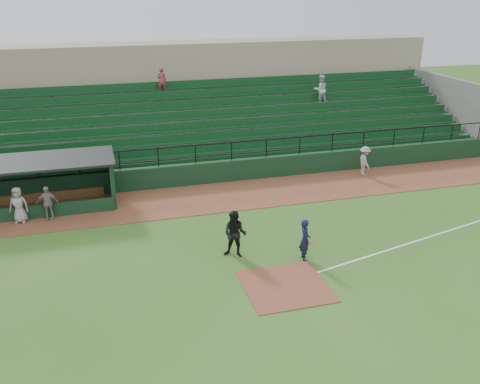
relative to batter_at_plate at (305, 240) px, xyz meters
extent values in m
plane|color=#325C1D|center=(-1.42, -0.70, -0.86)|extent=(90.00, 90.00, 0.00)
cube|color=brown|center=(-1.42, 7.30, -0.85)|extent=(40.00, 4.00, 0.03)
cube|color=brown|center=(-1.42, -1.70, -0.85)|extent=(3.00, 3.00, 0.03)
cube|color=white|center=(6.58, 0.50, -0.86)|extent=(17.49, 4.44, 0.01)
cube|color=black|center=(-1.42, 9.50, -0.26)|extent=(36.00, 0.35, 1.20)
cylinder|color=black|center=(-1.42, 9.50, 1.34)|extent=(36.00, 0.06, 0.06)
cube|color=slate|center=(-1.42, 14.40, 0.94)|extent=(36.00, 9.00, 3.60)
cube|color=#103D1A|center=(-1.42, 13.90, 1.39)|extent=(34.56, 8.00, 4.05)
cube|color=slate|center=(16.58, 14.45, 1.24)|extent=(0.35, 9.50, 4.20)
cube|color=gray|center=(-1.42, 20.90, 2.34)|extent=(38.00, 3.00, 6.40)
cube|color=slate|center=(-1.42, 18.90, 2.84)|extent=(36.00, 2.00, 0.20)
imported|color=silver|center=(7.27, 15.20, 2.80)|extent=(0.93, 0.73, 1.92)
imported|color=#933639|center=(-3.00, 17.20, 3.55)|extent=(0.60, 0.39, 1.63)
cube|color=black|center=(-11.17, 9.70, 0.29)|extent=(8.50, 0.20, 2.30)
cube|color=black|center=(-6.92, 8.40, 0.29)|extent=(0.20, 2.60, 2.30)
cube|color=black|center=(-11.17, 8.40, 1.50)|extent=(8.90, 3.20, 0.12)
cube|color=olive|center=(-11.17, 9.30, -0.61)|extent=(7.65, 0.40, 0.50)
cube|color=black|center=(-11.17, 7.05, -0.51)|extent=(8.50, 0.12, 0.70)
imported|color=black|center=(0.00, 0.00, 0.00)|extent=(0.48, 0.67, 1.72)
cylinder|color=olive|center=(0.40, -0.20, 0.09)|extent=(0.79, 0.34, 0.35)
imported|color=black|center=(-2.57, 1.02, 0.11)|extent=(1.19, 1.11, 1.95)
imported|color=#99958F|center=(7.04, 8.25, 0.01)|extent=(0.74, 1.15, 1.69)
imported|color=gray|center=(-9.92, 6.77, -0.02)|extent=(0.99, 0.50, 1.62)
imported|color=gray|center=(-11.16, 6.79, 0.01)|extent=(0.91, 0.68, 1.69)
camera|label=1|loc=(-7.55, -17.18, 9.35)|focal=39.59mm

